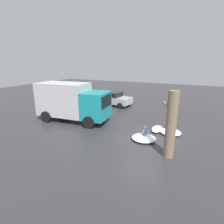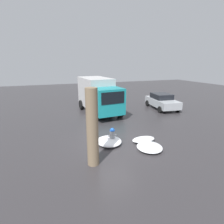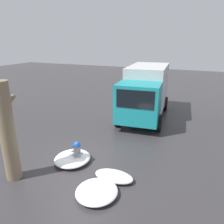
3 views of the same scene
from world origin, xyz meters
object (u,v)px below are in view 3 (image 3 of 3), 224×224
at_px(fire_hydrant, 77,152).
at_px(delivery_truck, 145,91).
at_px(tree_trunk, 7,132).
at_px(pedestrian, 149,110).

relative_size(fire_hydrant, delivery_truck, 0.15).
xyz_separation_m(fire_hydrant, delivery_truck, (6.32, -1.01, 1.19)).
bearing_deg(delivery_truck, tree_trunk, 67.49).
xyz_separation_m(fire_hydrant, tree_trunk, (-1.69, 1.53, 1.26)).
height_order(fire_hydrant, pedestrian, pedestrian).
bearing_deg(tree_trunk, pedestrian, -26.00).
height_order(fire_hydrant, tree_trunk, tree_trunk).
distance_m(tree_trunk, delivery_truck, 8.40).
relative_size(tree_trunk, pedestrian, 2.01).
relative_size(delivery_truck, pedestrian, 3.51).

